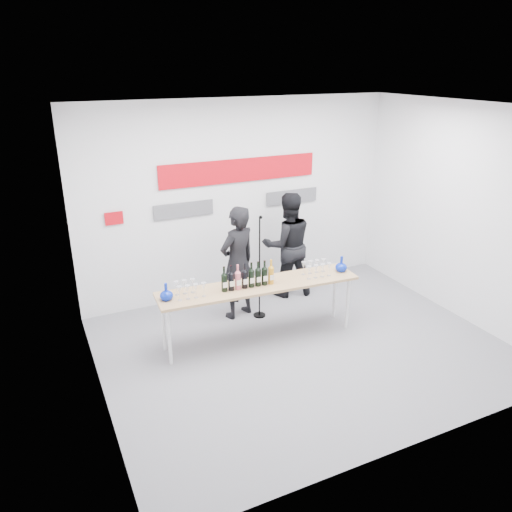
# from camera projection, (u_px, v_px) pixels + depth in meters

# --- Properties ---
(ground) EXTENTS (5.00, 5.00, 0.00)m
(ground) POSITION_uv_depth(u_px,v_px,m) (302.00, 347.00, 6.49)
(ground) COLOR slate
(ground) RESTS_ON ground
(back_wall) EXTENTS (5.00, 0.04, 3.00)m
(back_wall) POSITION_uv_depth(u_px,v_px,m) (240.00, 199.00, 7.63)
(back_wall) COLOR silver
(back_wall) RESTS_ON ground
(signage) EXTENTS (3.38, 0.02, 0.79)m
(signage) POSITION_uv_depth(u_px,v_px,m) (237.00, 180.00, 7.47)
(signage) COLOR #BB0813
(signage) RESTS_ON back_wall
(tasting_table) EXTENTS (2.67, 0.70, 0.79)m
(tasting_table) POSITION_uv_depth(u_px,v_px,m) (259.00, 289.00, 6.43)
(tasting_table) COLOR tan
(tasting_table) RESTS_ON ground
(wine_bottles) EXTENTS (0.71, 0.12, 0.33)m
(wine_bottles) POSITION_uv_depth(u_px,v_px,m) (248.00, 275.00, 6.27)
(wine_bottles) COLOR black
(wine_bottles) RESTS_ON tasting_table
(decanter_left) EXTENTS (0.16, 0.16, 0.21)m
(decanter_left) POSITION_uv_depth(u_px,v_px,m) (166.00, 292.00, 5.96)
(decanter_left) COLOR #0821A1
(decanter_left) RESTS_ON tasting_table
(decanter_right) EXTENTS (0.16, 0.16, 0.21)m
(decanter_right) POSITION_uv_depth(u_px,v_px,m) (341.00, 264.00, 6.78)
(decanter_right) COLOR #0821A1
(decanter_right) RESTS_ON tasting_table
(glasses_left) EXTENTS (0.36, 0.24, 0.18)m
(glasses_left) POSITION_uv_depth(u_px,v_px,m) (189.00, 289.00, 6.05)
(glasses_left) COLOR silver
(glasses_left) RESTS_ON tasting_table
(glasses_right) EXTENTS (0.37, 0.24, 0.18)m
(glasses_right) POSITION_uv_depth(u_px,v_px,m) (316.00, 269.00, 6.65)
(glasses_right) COLOR silver
(glasses_right) RESTS_ON tasting_table
(presenter_left) EXTENTS (0.70, 0.57, 1.65)m
(presenter_left) POSITION_uv_depth(u_px,v_px,m) (238.00, 263.00, 7.02)
(presenter_left) COLOR black
(presenter_left) RESTS_ON ground
(presenter_right) EXTENTS (0.90, 0.76, 1.65)m
(presenter_right) POSITION_uv_depth(u_px,v_px,m) (287.00, 245.00, 7.70)
(presenter_right) COLOR black
(presenter_right) RESTS_ON ground
(mic_stand) EXTENTS (0.18, 0.18, 1.53)m
(mic_stand) POSITION_uv_depth(u_px,v_px,m) (260.00, 287.00, 7.12)
(mic_stand) COLOR black
(mic_stand) RESTS_ON ground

